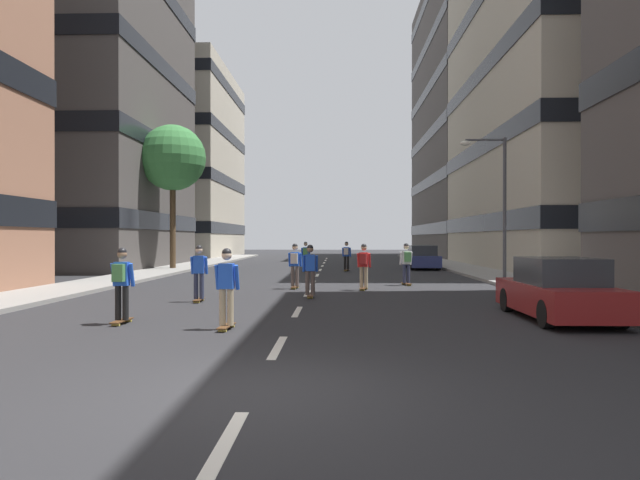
{
  "coord_description": "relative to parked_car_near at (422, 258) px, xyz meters",
  "views": [
    {
      "loc": [
        1.1,
        -7.38,
        2.01
      ],
      "look_at": [
        0.0,
        27.62,
        1.87
      ],
      "focal_mm": 31.95,
      "sensor_mm": 36.0,
      "label": 1
    }
  ],
  "objects": [
    {
      "name": "ground_plane",
      "position": [
        -6.49,
        -7.17,
        -0.7
      ],
      "size": [
        132.39,
        132.39,
        0.0
      ],
      "primitive_type": "plane",
      "color": "#28282B"
    },
    {
      "name": "sidewalk_left",
      "position": [
        -15.59,
        -4.41,
        -0.63
      ],
      "size": [
        2.81,
        60.68,
        0.14
      ],
      "primitive_type": "cube",
      "color": "gray",
      "rests_on": "ground_plane"
    },
    {
      "name": "sidewalk_right",
      "position": [
        2.6,
        -4.41,
        -0.63
      ],
      "size": [
        2.81,
        60.68,
        0.14
      ],
      "primitive_type": "cube",
      "color": "gray",
      "rests_on": "ground_plane"
    },
    {
      "name": "lane_markings",
      "position": [
        -6.49,
        -6.23,
        -0.7
      ],
      "size": [
        0.16,
        52.2,
        0.01
      ],
      "color": "silver",
      "rests_on": "ground_plane"
    },
    {
      "name": "building_left_mid",
      "position": [
        -25.01,
        1.15,
        14.77
      ],
      "size": [
        16.15,
        16.17,
        30.75
      ],
      "color": "#4C4744",
      "rests_on": "ground_plane"
    },
    {
      "name": "building_left_far",
      "position": [
        -25.01,
        24.28,
        9.3
      ],
      "size": [
        16.15,
        18.94,
        19.83
      ],
      "color": "#BCB29E",
      "rests_on": "ground_plane"
    },
    {
      "name": "building_right_mid",
      "position": [
        12.02,
        1.15,
        11.76
      ],
      "size": [
        16.15,
        22.45,
        24.74
      ],
      "color": "#B2A893",
      "rests_on": "ground_plane"
    },
    {
      "name": "building_right_far",
      "position": [
        12.02,
        24.28,
        13.95
      ],
      "size": [
        16.15,
        23.54,
        29.11
      ],
      "color": "#4C4744",
      "rests_on": "ground_plane"
    },
    {
      "name": "parked_car_near",
      "position": [
        0.0,
        0.0,
        0.0
      ],
      "size": [
        1.82,
        4.4,
        1.52
      ],
      "color": "navy",
      "rests_on": "ground_plane"
    },
    {
      "name": "parked_car_mid",
      "position": [
        0.0,
        -22.53,
        0.0
      ],
      "size": [
        1.82,
        4.4,
        1.52
      ],
      "color": "maroon",
      "rests_on": "ground_plane"
    },
    {
      "name": "street_tree_near",
      "position": [
        -15.59,
        -1.81,
        6.2
      ],
      "size": [
        4.05,
        4.05,
        8.83
      ],
      "color": "#4C3823",
      "rests_on": "sidewalk_left"
    },
    {
      "name": "streetlamp_right",
      "position": [
        1.96,
        -10.06,
        3.44
      ],
      "size": [
        2.13,
        0.3,
        6.5
      ],
      "color": "#3F3F44",
      "rests_on": "sidewalk_right"
    },
    {
      "name": "skater_0",
      "position": [
        -4.4,
        -14.8,
        0.32
      ],
      "size": [
        0.57,
        0.92,
        1.78
      ],
      "color": "brown",
      "rests_on": "ground_plane"
    },
    {
      "name": "skater_1",
      "position": [
        -9.74,
        -18.99,
        0.29
      ],
      "size": [
        0.54,
        0.91,
        1.78
      ],
      "color": "brown",
      "rests_on": "ground_plane"
    },
    {
      "name": "skater_2",
      "position": [
        -6.32,
        -17.62,
        0.29
      ],
      "size": [
        0.54,
        0.91,
        1.78
      ],
      "color": "brown",
      "rests_on": "ground_plane"
    },
    {
      "name": "skater_3",
      "position": [
        -10.42,
        -23.57,
        0.32
      ],
      "size": [
        0.54,
        0.91,
        1.78
      ],
      "color": "brown",
      "rests_on": "ground_plane"
    },
    {
      "name": "skater_4",
      "position": [
        -7.08,
        -14.34,
        0.32
      ],
      "size": [
        0.55,
        0.92,
        1.78
      ],
      "color": "brown",
      "rests_on": "ground_plane"
    },
    {
      "name": "skater_5",
      "position": [
        -2.5,
        -12.57,
        0.32
      ],
      "size": [
        0.57,
        0.92,
        1.78
      ],
      "color": "brown",
      "rests_on": "ground_plane"
    },
    {
      "name": "skater_6",
      "position": [
        -7.31,
        -2.92,
        0.32
      ],
      "size": [
        0.54,
        0.91,
        1.78
      ],
      "color": "brown",
      "rests_on": "ground_plane"
    },
    {
      "name": "skater_7",
      "position": [
        -4.88,
        -2.45,
        0.32
      ],
      "size": [
        0.56,
        0.92,
        1.78
      ],
      "color": "brown",
      "rests_on": "ground_plane"
    },
    {
      "name": "skater_8",
      "position": [
        -7.83,
        -24.27,
        0.29
      ],
      "size": [
        0.55,
        0.91,
        1.78
      ],
      "color": "brown",
      "rests_on": "ground_plane"
    }
  ]
}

